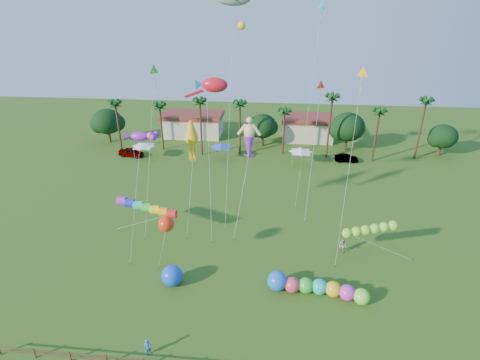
# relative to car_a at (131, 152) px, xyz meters

# --- Properties ---
(ground) EXTENTS (160.00, 160.00, 0.00)m
(ground) POSITION_rel_car_a_xyz_m (22.89, -36.86, -0.78)
(ground) COLOR #285116
(ground) RESTS_ON ground
(tree_line) EXTENTS (69.46, 8.91, 11.00)m
(tree_line) POSITION_rel_car_a_xyz_m (26.45, 7.13, 3.49)
(tree_line) COLOR #3A2819
(tree_line) RESTS_ON ground
(buildings_row) EXTENTS (35.00, 7.00, 4.00)m
(buildings_row) POSITION_rel_car_a_xyz_m (19.80, 13.14, 1.22)
(buildings_row) COLOR beige
(buildings_row) RESTS_ON ground
(tent_row) EXTENTS (31.00, 4.00, 0.60)m
(tent_row) POSITION_rel_car_a_xyz_m (16.89, -0.53, 1.97)
(tent_row) COLOR white
(tent_row) RESTS_ON ground
(car_a) EXTENTS (4.82, 2.52, 1.56)m
(car_a) POSITION_rel_car_a_xyz_m (0.00, 0.00, 0.00)
(car_a) COLOR #4C4C54
(car_a) RESTS_ON ground
(car_b) EXTENTS (4.07, 1.43, 1.34)m
(car_b) POSITION_rel_car_a_xyz_m (39.20, 1.25, -0.11)
(car_b) COLOR #4C4C54
(car_b) RESTS_ON ground
(spectator_a) EXTENTS (0.69, 0.60, 1.60)m
(spectator_a) POSITION_rel_car_a_xyz_m (16.88, -41.66, 0.02)
(spectator_a) COLOR #3373B4
(spectator_a) RESTS_ON ground
(spectator_b) EXTENTS (1.14, 1.14, 1.87)m
(spectator_b) POSITION_rel_car_a_xyz_m (34.51, -26.22, 0.15)
(spectator_b) COLOR #A49289
(spectator_b) RESTS_ON ground
(caterpillar_inflatable) EXTENTS (9.88, 3.08, 2.01)m
(caterpillar_inflatable) POSITION_rel_car_a_xyz_m (30.71, -33.24, 0.06)
(caterpillar_inflatable) COLOR #DF3A51
(caterpillar_inflatable) RESTS_ON ground
(blue_ball) EXTENTS (2.16, 2.16, 2.16)m
(blue_ball) POSITION_rel_car_a_xyz_m (16.65, -33.24, 0.30)
(blue_ball) COLOR blue
(blue_ball) RESTS_ON ground
(rainbow_tube) EXTENTS (9.95, 2.36, 3.92)m
(rainbow_tube) POSITION_rel_car_a_xyz_m (12.78, -25.25, 2.62)
(rainbow_tube) COLOR red
(rainbow_tube) RESTS_ON ground
(green_worm) EXTENTS (10.53, 1.54, 3.58)m
(green_worm) POSITION_rel_car_a_xyz_m (34.71, -26.55, 2.13)
(green_worm) COLOR #7FE132
(green_worm) RESTS_ON ground
(orange_ball_kite) EXTENTS (2.32, 1.89, 6.43)m
(orange_ball_kite) POSITION_rel_car_a_xyz_m (15.76, -30.85, 4.83)
(orange_ball_kite) COLOR red
(orange_ball_kite) RESTS_ON ground
(merman_kite) EXTENTS (2.52, 5.18, 13.55)m
(merman_kite) POSITION_rel_car_a_xyz_m (23.34, -20.52, 10.30)
(merman_kite) COLOR #FAD38E
(merman_kite) RESTS_ON ground
(fish_kite) EXTENTS (4.62, 6.39, 18.49)m
(fish_kite) POSITION_rel_car_a_xyz_m (19.43, -20.60, 16.78)
(fish_kite) COLOR red
(fish_kite) RESTS_ON ground
(squid_kite) EXTENTS (1.73, 4.13, 13.91)m
(squid_kite) POSITION_rel_car_a_xyz_m (16.81, -21.99, 10.83)
(squid_kite) COLOR yellow
(squid_kite) RESTS_ON ground
(lobster_kite) EXTENTS (3.83, 6.37, 13.74)m
(lobster_kite) POSITION_rel_car_a_xyz_m (12.09, -25.66, 12.27)
(lobster_kite) COLOR purple
(lobster_kite) RESTS_ON ground
(delta_kite_red) EXTENTS (1.69, 5.08, 17.33)m
(delta_kite_red) POSITION_rel_car_a_xyz_m (31.66, -15.35, 15.68)
(delta_kite_red) COLOR red
(delta_kite_red) RESTS_ON ground
(delta_kite_yellow) EXTENTS (1.51, 3.96, 20.49)m
(delta_kite_yellow) POSITION_rel_car_a_xyz_m (34.27, -25.32, 18.76)
(delta_kite_yellow) COLOR yellow
(delta_kite_yellow) RESTS_ON ground
(delta_kite_green) EXTENTS (2.32, 4.79, 19.84)m
(delta_kite_green) POSITION_rel_car_a_xyz_m (12.96, -21.62, 18.13)
(delta_kite_green) COLOR #4CDF34
(delta_kite_green) RESTS_ON ground
(delta_kite_blue) EXTENTS (2.44, 4.43, 26.14)m
(delta_kite_blue) POSITION_rel_car_a_xyz_m (31.23, -12.60, 24.28)
(delta_kite_blue) COLOR #1A91EB
(delta_kite_blue) RESTS_ON ground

